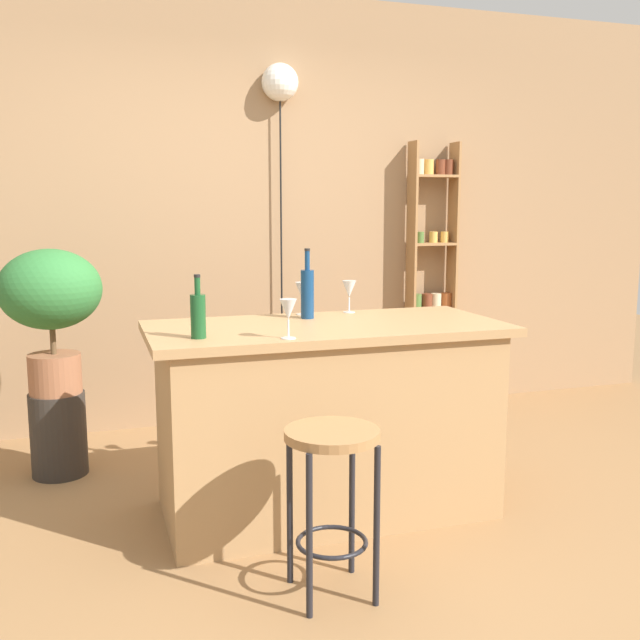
% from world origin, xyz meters
% --- Properties ---
extents(ground, '(12.00, 12.00, 0.00)m').
position_xyz_m(ground, '(0.00, 0.00, 0.00)').
color(ground, olive).
extents(back_wall, '(6.40, 0.10, 2.80)m').
position_xyz_m(back_wall, '(0.00, 1.95, 1.40)').
color(back_wall, '#997551').
rests_on(back_wall, ground).
extents(kitchen_counter, '(1.64, 0.77, 0.90)m').
position_xyz_m(kitchen_counter, '(0.00, 0.30, 0.45)').
color(kitchen_counter, '#A87F51').
rests_on(kitchen_counter, ground).
extents(bar_stool, '(0.35, 0.35, 0.64)m').
position_xyz_m(bar_stool, '(-0.22, -0.43, 0.48)').
color(bar_stool, black).
rests_on(bar_stool, ground).
extents(spice_shelf, '(0.34, 0.15, 1.88)m').
position_xyz_m(spice_shelf, '(1.30, 1.81, 0.96)').
color(spice_shelf, '#9E7042').
rests_on(spice_shelf, ground).
extents(plant_stool, '(0.29, 0.29, 0.45)m').
position_xyz_m(plant_stool, '(-1.23, 1.18, 0.23)').
color(plant_stool, '#2D2823').
rests_on(plant_stool, ground).
extents(potted_plant, '(0.53, 0.48, 0.77)m').
position_xyz_m(potted_plant, '(-1.23, 1.18, 0.95)').
color(potted_plant, '#935B3D').
rests_on(potted_plant, plant_stool).
extents(bottle_olive_oil, '(0.06, 0.06, 0.34)m').
position_xyz_m(bottle_olive_oil, '(-0.03, 0.50, 1.03)').
color(bottle_olive_oil, navy).
rests_on(bottle_olive_oil, kitchen_counter).
extents(bottle_wine_red, '(0.06, 0.06, 0.26)m').
position_xyz_m(bottle_wine_red, '(-0.61, 0.13, 1.00)').
color(bottle_wine_red, '#194C23').
rests_on(bottle_wine_red, kitchen_counter).
extents(wine_glass_left, '(0.07, 0.07, 0.16)m').
position_xyz_m(wine_glass_left, '(0.23, 0.61, 1.02)').
color(wine_glass_left, silver).
rests_on(wine_glass_left, kitchen_counter).
extents(wine_glass_center, '(0.07, 0.07, 0.16)m').
position_xyz_m(wine_glass_center, '(-0.27, 0.00, 1.02)').
color(wine_glass_center, silver).
rests_on(wine_glass_center, kitchen_counter).
extents(wine_glass_right, '(0.07, 0.07, 0.16)m').
position_xyz_m(wine_glass_right, '(-0.02, 0.61, 1.02)').
color(wine_glass_right, silver).
rests_on(wine_glass_right, kitchen_counter).
extents(pendant_globe_light, '(0.24, 0.24, 2.35)m').
position_xyz_m(pendant_globe_light, '(0.20, 1.84, 2.20)').
color(pendant_globe_light, black).
rests_on(pendant_globe_light, ground).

